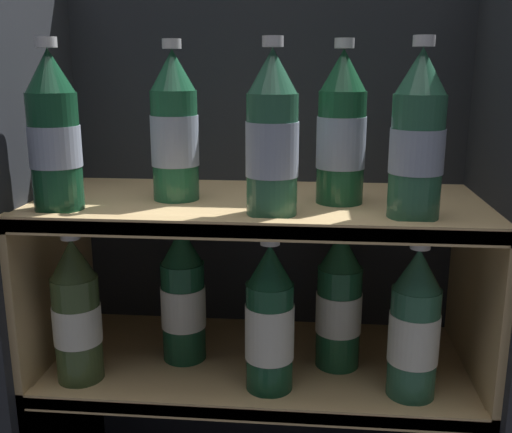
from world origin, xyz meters
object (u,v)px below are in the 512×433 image
object	(u,v)px
bottle_upper_front_0	(54,135)
bottle_lower_front_0	(77,314)
bottle_upper_front_2	(417,139)
bottle_lower_front_1	(270,322)
bottle_upper_back_1	(341,132)
bottle_lower_back_1	(339,303)
bottle_upper_back_0	(175,130)
bottle_lower_front_2	(414,327)
bottle_upper_front_1	(272,138)
bottle_lower_back_0	(183,297)

from	to	relation	value
bottle_upper_front_0	bottle_lower_front_0	distance (m)	0.27
bottle_upper_front_2	bottle_lower_front_1	world-z (taller)	bottle_upper_front_2
bottle_upper_back_1	bottle_lower_front_1	bearing A→B (deg)	-140.66
bottle_upper_front_2	bottle_upper_back_1	bearing A→B (deg)	140.10
bottle_upper_front_2	bottle_lower_back_1	world-z (taller)	bottle_upper_front_2
bottle_lower_back_1	bottle_upper_back_0	bearing A→B (deg)	180.00
bottle_lower_front_1	bottle_upper_front_2	bearing A→B (deg)	-0.00
bottle_lower_front_2	bottle_upper_back_1	bearing A→B (deg)	143.69
bottle_lower_front_1	bottle_lower_back_1	world-z (taller)	same
bottle_upper_back_0	bottle_lower_front_0	bearing A→B (deg)	-150.28
bottle_lower_front_1	bottle_lower_back_1	size ratio (longest dim) A/B	1.00
bottle_upper_back_0	bottle_lower_back_1	distance (m)	0.37
bottle_upper_front_2	bottle_upper_back_0	bearing A→B (deg)	166.88
bottle_upper_front_0	bottle_lower_front_1	world-z (taller)	bottle_upper_front_0
bottle_lower_back_1	bottle_upper_front_1	bearing A→B (deg)	-141.70
bottle_upper_front_0	bottle_upper_back_0	xyz separation A→B (m)	(0.15, 0.08, -0.00)
bottle_upper_back_0	bottle_lower_front_0	xyz separation A→B (m)	(-0.14, -0.08, -0.26)
bottle_upper_back_1	bottle_lower_front_1	size ratio (longest dim) A/B	1.00
bottle_upper_front_0	bottle_lower_back_0	xyz separation A→B (m)	(0.16, 0.08, -0.27)
bottle_upper_front_0	bottle_lower_back_1	size ratio (longest dim) A/B	1.00
bottle_upper_back_1	bottle_lower_front_0	bearing A→B (deg)	-168.34
bottle_upper_back_1	bottle_lower_back_0	distance (m)	0.36
bottle_upper_front_0	bottle_lower_back_1	distance (m)	0.49
bottle_upper_front_1	bottle_upper_back_1	distance (m)	0.12
bottle_upper_front_2	bottle_upper_back_0	distance (m)	0.35
bottle_lower_front_0	bottle_lower_back_1	bearing A→B (deg)	11.50
bottle_upper_front_1	bottle_lower_front_1	distance (m)	0.27
bottle_lower_front_0	bottle_lower_back_0	xyz separation A→B (m)	(0.14, 0.08, -0.00)
bottle_lower_front_0	bottle_lower_back_1	size ratio (longest dim) A/B	1.00
bottle_upper_back_1	bottle_upper_front_2	bearing A→B (deg)	-39.90
bottle_lower_front_0	bottle_upper_front_2	bearing A→B (deg)	0.00
bottle_lower_front_1	bottle_lower_back_0	distance (m)	0.16
bottle_lower_back_0	bottle_lower_back_1	distance (m)	0.25
bottle_upper_front_1	bottle_lower_front_2	bearing A→B (deg)	-0.00
bottle_lower_back_0	bottle_lower_back_1	size ratio (longest dim) A/B	1.00
bottle_upper_front_1	bottle_lower_front_1	xyz separation A→B (m)	(-0.00, 0.00, -0.27)
bottle_upper_front_0	bottle_upper_back_0	bearing A→B (deg)	27.79
bottle_lower_front_0	bottle_lower_back_0	size ratio (longest dim) A/B	1.00
bottle_lower_back_0	bottle_upper_back_0	bearing A→B (deg)	180.00
bottle_upper_front_0	bottle_upper_back_0	world-z (taller)	same
bottle_lower_front_2	bottle_lower_back_1	bearing A→B (deg)	142.23
bottle_upper_front_1	bottle_lower_back_0	size ratio (longest dim) A/B	1.00
bottle_lower_front_2	bottle_lower_back_1	world-z (taller)	same
bottle_lower_front_1	bottle_lower_back_0	world-z (taller)	same
bottle_lower_front_0	bottle_lower_front_1	distance (m)	0.29
bottle_upper_back_0	bottle_upper_back_1	size ratio (longest dim) A/B	1.00
bottle_lower_front_2	bottle_lower_back_1	distance (m)	0.13
bottle_upper_front_1	bottle_upper_front_2	bearing A→B (deg)	-0.00
bottle_upper_front_0	bottle_lower_front_2	distance (m)	0.57
bottle_lower_front_2	bottle_lower_back_0	bearing A→B (deg)	167.18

